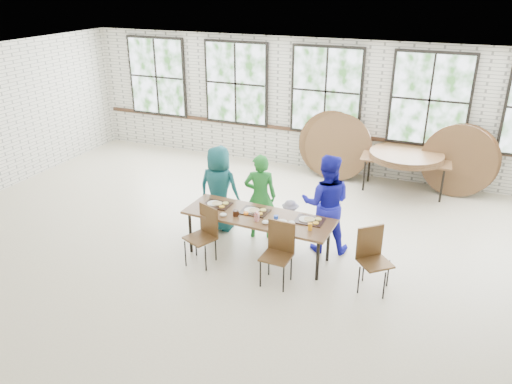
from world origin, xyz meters
TOP-DOWN VIEW (x-y plane):
  - room at (0.00, 4.44)m, footprint 12.00×12.00m
  - dining_table at (0.12, 0.21)m, footprint 2.43×0.89m
  - chair_near_left at (-0.60, -0.25)m, footprint 0.55×0.54m
  - chair_near_right at (0.67, -0.32)m, footprint 0.44×0.42m
  - chair_spare at (1.96, 0.05)m, footprint 0.58×0.58m
  - adult_teal at (-0.90, 0.86)m, footprint 0.77×0.52m
  - adult_green at (-0.11, 0.86)m, footprint 0.64×0.52m
  - toddler at (0.44, 0.86)m, footprint 0.55×0.38m
  - adult_blue at (1.04, 0.86)m, footprint 0.93×0.80m
  - storage_table at (1.93, 3.87)m, footprint 1.84×0.85m
  - tabletop_clutter at (0.24, 0.18)m, footprint 2.02×0.61m
  - round_tops_stacked at (1.93, 3.87)m, footprint 1.50×1.50m
  - round_tops_leaning at (1.65, 4.17)m, footprint 4.26×0.50m

SIDE VIEW (x-z plane):
  - toddler at x=0.44m, z-range 0.00..0.79m
  - chair_near_left at x=-0.60m, z-range 0.08..1.03m
  - chair_near_right at x=0.67m, z-range 0.08..1.03m
  - chair_spare at x=1.96m, z-range 0.08..1.03m
  - storage_table at x=1.93m, z-range 0.32..1.06m
  - dining_table at x=0.12m, z-range 0.32..1.06m
  - round_tops_leaning at x=1.65m, z-range -0.01..1.48m
  - adult_green at x=-0.11m, z-range 0.00..1.52m
  - tabletop_clutter at x=0.24m, z-range 0.71..0.82m
  - adult_teal at x=-0.90m, z-range 0.00..1.56m
  - round_tops_stacked at x=1.93m, z-range 0.74..0.87m
  - adult_blue at x=1.04m, z-range 0.00..1.67m
  - room at x=0.00m, z-range -4.17..7.83m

